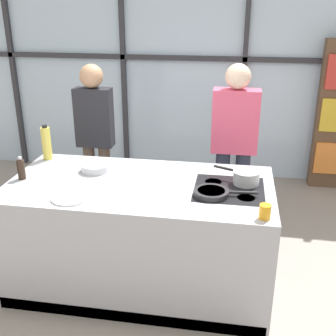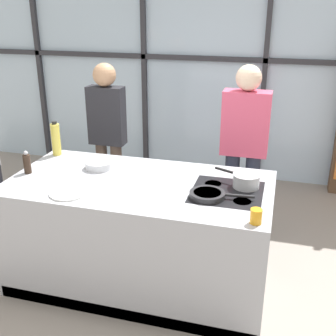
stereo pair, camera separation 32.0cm
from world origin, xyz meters
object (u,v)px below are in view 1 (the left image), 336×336
object	(u,v)px
oil_bottle	(46,143)
mixing_bowl	(95,167)
saucepan	(246,177)
pepper_grinder	(21,169)
white_plate	(70,197)
spectator_far_left	(95,133)
frying_pan	(212,192)
juice_glass_near	(265,212)
spectator_center_left	(234,140)

from	to	relation	value
oil_bottle	mixing_bowl	bearing A→B (deg)	-22.08
saucepan	pepper_grinder	size ratio (longest dim) A/B	1.89
oil_bottle	saucepan	bearing A→B (deg)	-8.62
saucepan	white_plate	bearing A→B (deg)	-159.20
spectator_far_left	saucepan	size ratio (longest dim) A/B	4.57
spectator_far_left	frying_pan	size ratio (longest dim) A/B	3.57
mixing_bowl	juice_glass_near	world-z (taller)	juice_glass_near
saucepan	oil_bottle	world-z (taller)	oil_bottle
mixing_bowl	spectator_far_left	bearing A→B (deg)	108.53
saucepan	juice_glass_near	xyz separation A→B (m)	(0.12, -0.54, -0.01)
white_plate	pepper_grinder	distance (m)	0.58
spectator_far_left	pepper_grinder	distance (m)	1.12
spectator_center_left	white_plate	xyz separation A→B (m)	(-1.13, -1.37, -0.05)
spectator_center_left	pepper_grinder	bearing A→B (deg)	33.83
frying_pan	white_plate	distance (m)	1.02
spectator_center_left	white_plate	world-z (taller)	spectator_center_left
spectator_center_left	mixing_bowl	world-z (taller)	spectator_center_left
spectator_far_left	oil_bottle	distance (m)	0.68
frying_pan	pepper_grinder	xyz separation A→B (m)	(-1.50, 0.06, 0.06)
spectator_far_left	spectator_center_left	distance (m)	1.40
oil_bottle	spectator_center_left	bearing A→B (deg)	21.46
white_plate	oil_bottle	xyz separation A→B (m)	(-0.50, 0.73, 0.14)
white_plate	spectator_far_left	bearing A→B (deg)	101.26
juice_glass_near	oil_bottle	bearing A→B (deg)	156.46
spectator_center_left	frying_pan	size ratio (longest dim) A/B	3.65
oil_bottle	spectator_far_left	bearing A→B (deg)	70.65
white_plate	mixing_bowl	xyz separation A→B (m)	(0.01, 0.53, 0.03)
spectator_far_left	white_plate	xyz separation A→B (m)	(0.27, -1.37, -0.06)
spectator_center_left	white_plate	bearing A→B (deg)	50.54
spectator_far_left	mixing_bowl	size ratio (longest dim) A/B	7.22
white_plate	oil_bottle	bearing A→B (deg)	124.19
frying_pan	oil_bottle	bearing A→B (deg)	161.03
spectator_far_left	spectator_center_left	xyz separation A→B (m)	(1.40, -0.00, -0.01)
spectator_center_left	pepper_grinder	xyz separation A→B (m)	(-1.63, -1.10, 0.03)
frying_pan	saucepan	world-z (taller)	saucepan
saucepan	white_plate	xyz separation A→B (m)	(-1.23, -0.47, -0.05)
frying_pan	oil_bottle	world-z (taller)	oil_bottle
pepper_grinder	frying_pan	bearing A→B (deg)	-2.12
white_plate	juice_glass_near	xyz separation A→B (m)	(1.35, -0.07, 0.04)
spectator_far_left	pepper_grinder	xyz separation A→B (m)	(-0.23, -1.10, 0.02)
frying_pan	oil_bottle	distance (m)	1.58
spectator_center_left	saucepan	size ratio (longest dim) A/B	4.67
saucepan	mixing_bowl	distance (m)	1.23
spectator_far_left	spectator_center_left	world-z (taller)	spectator_center_left
spectator_far_left	pepper_grinder	bearing A→B (deg)	77.93
white_plate	juice_glass_near	size ratio (longest dim) A/B	2.77
mixing_bowl	pepper_grinder	xyz separation A→B (m)	(-0.52, -0.25, 0.05)
saucepan	mixing_bowl	bearing A→B (deg)	177.34
spectator_center_left	frying_pan	xyz separation A→B (m)	(-0.13, -1.15, -0.04)
spectator_center_left	juice_glass_near	bearing A→B (deg)	98.83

